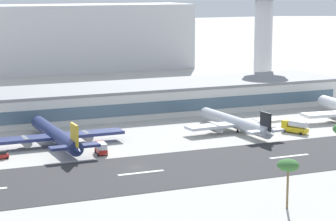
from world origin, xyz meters
TOP-DOWN VIEW (x-y plane):
  - ground_plane at (0.00, 0.00)m, footprint 1400.00×1400.00m
  - runway_strip at (0.00, -5.30)m, footprint 800.00×33.32m
  - runway_centreline_dash_4 at (-0.94, -5.30)m, footprint 12.00×1.20m
  - runway_centreline_dash_5 at (41.92, -5.30)m, footprint 12.00×1.20m
  - terminal_building at (16.15, 72.85)m, footprint 178.81×30.07m
  - control_tower at (97.34, 102.51)m, footprint 17.53×17.53m
  - distant_hotel_block at (51.31, 202.67)m, footprint 106.00×33.83m
  - airliner_gold_tail_gate_1 at (-12.54, 31.16)m, footprint 39.97×46.22m
  - airliner_black_tail_gate_2 at (44.39, 28.35)m, footprint 34.19×42.38m
  - service_fuel_truck_0 at (60.20, 20.09)m, footprint 5.86×8.82m
  - service_baggage_tug_1 at (-29.71, 22.60)m, footprint 3.32×2.10m
  - service_box_truck_2 at (-3.88, 17.46)m, footprint 3.20×6.22m
  - palm_tree_3 at (16.80, -43.47)m, footprint 4.59×4.59m

SIDE VIEW (x-z plane):
  - ground_plane at x=0.00m, z-range 0.00..0.00m
  - runway_strip at x=0.00m, z-range 0.00..0.08m
  - runway_centreline_dash_4 at x=-0.94m, z-range 0.08..0.09m
  - runway_centreline_dash_5 at x=41.92m, z-range 0.08..0.09m
  - service_baggage_tug_1 at x=-29.71m, z-range -0.05..2.15m
  - service_box_truck_2 at x=-3.88m, z-range 0.16..3.41m
  - service_fuel_truck_0 at x=60.20m, z-range 0.05..4.00m
  - airliner_black_tail_gate_2 at x=44.39m, z-range -1.60..7.24m
  - airliner_gold_tail_gate_1 at x=-12.54m, z-range -1.75..7.89m
  - terminal_building at x=16.15m, z-range 0.01..10.09m
  - palm_tree_3 at x=16.80m, z-range 3.84..14.37m
  - distant_hotel_block at x=51.31m, z-range 0.00..34.88m
  - control_tower at x=97.34m, z-range 6.73..52.70m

